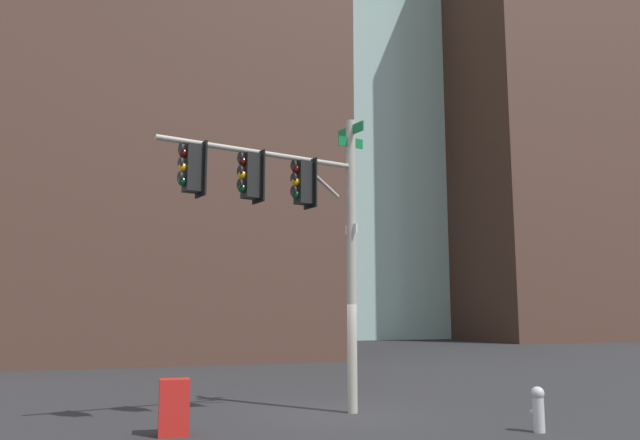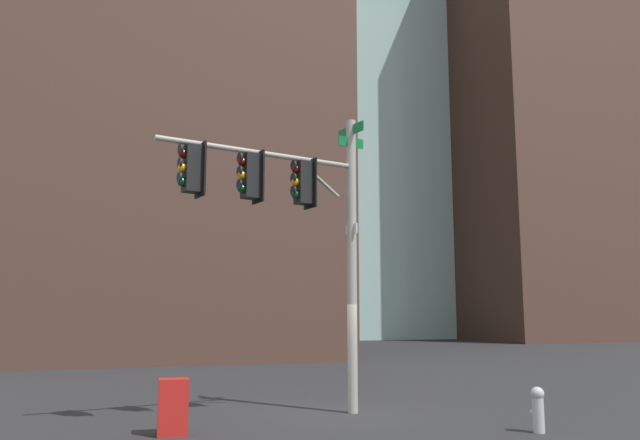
% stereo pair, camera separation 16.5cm
% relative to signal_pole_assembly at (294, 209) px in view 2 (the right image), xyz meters
% --- Properties ---
extents(ground_plane, '(200.00, 200.00, 0.00)m').
position_rel_signal_pole_assembly_xyz_m(ground_plane, '(0.52, -1.10, -4.66)').
color(ground_plane, '#262628').
extents(signal_pole_assembly, '(1.71, 5.12, 7.02)m').
position_rel_signal_pole_assembly_xyz_m(signal_pole_assembly, '(0.00, 0.00, 0.00)').
color(signal_pole_assembly, '#9E998C').
rests_on(signal_pole_assembly, ground_plane).
extents(fire_hydrant, '(0.34, 0.26, 0.87)m').
position_rel_signal_pole_assembly_xyz_m(fire_hydrant, '(-3.02, -4.08, -4.19)').
color(fire_hydrant, '#B2B2B7').
rests_on(fire_hydrant, ground_plane).
extents(newspaper_box, '(0.47, 0.59, 1.05)m').
position_rel_signal_pole_assembly_xyz_m(newspaper_box, '(-1.03, 2.68, -4.14)').
color(newspaper_box, red).
rests_on(newspaper_box, ground_plane).
extents(building_brick_midblock, '(19.68, 17.56, 40.35)m').
position_rel_signal_pole_assembly_xyz_m(building_brick_midblock, '(35.77, -34.01, 15.51)').
color(building_brick_midblock, '#4C3328').
rests_on(building_brick_midblock, ground_plane).
extents(building_brick_farside, '(19.35, 15.46, 51.37)m').
position_rel_signal_pole_assembly_xyz_m(building_brick_farside, '(50.13, -10.30, 21.03)').
color(building_brick_farside, brown).
rests_on(building_brick_farside, ground_plane).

